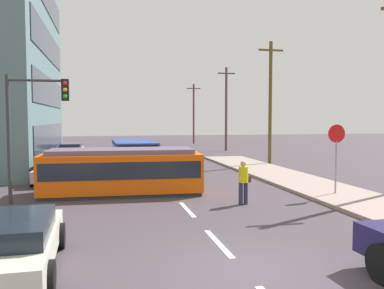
{
  "coord_description": "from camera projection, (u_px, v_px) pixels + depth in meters",
  "views": [
    {
      "loc": [
        -2.91,
        -7.94,
        3.26
      ],
      "look_at": [
        0.73,
        8.5,
        2.18
      ],
      "focal_mm": 37.6,
      "sensor_mm": 36.0,
      "label": 1
    }
  ],
  "objects": [
    {
      "name": "traffic_light_mast",
      "position": [
        33.0,
        115.0,
        15.35
      ],
      "size": [
        2.3,
        0.33,
        4.92
      ],
      "color": "#333333",
      "rests_on": "ground"
    },
    {
      "name": "lane_stripe_2",
      "position": [
        187.0,
        209.0,
        14.42
      ],
      "size": [
        0.16,
        2.4,
        0.01
      ],
      "primitive_type": "cube",
      "color": "silver",
      "rests_on": "ground"
    },
    {
      "name": "parked_sedan_mid",
      "position": [
        56.0,
        170.0,
        20.61
      ],
      "size": [
        2.08,
        4.05,
        1.19
      ],
      "color": "#BCB2CD",
      "rests_on": "ground"
    },
    {
      "name": "utility_pole_distant",
      "position": [
        194.0,
        113.0,
        52.43
      ],
      "size": [
        1.8,
        0.24,
        7.79
      ],
      "color": "brown",
      "rests_on": "ground"
    },
    {
      "name": "utility_pole_far",
      "position": [
        226.0,
        108.0,
        40.64
      ],
      "size": [
        1.8,
        0.24,
        8.43
      ],
      "color": "brown",
      "rests_on": "ground"
    },
    {
      "name": "city_bus",
      "position": [
        134.0,
        153.0,
        25.67
      ],
      "size": [
        2.65,
        5.72,
        1.85
      ],
      "color": "#2C4297",
      "rests_on": "ground"
    },
    {
      "name": "pedestrian_crossing",
      "position": [
        244.0,
        180.0,
        15.22
      ],
      "size": [
        0.51,
        0.36,
        1.67
      ],
      "color": "#2B2B48",
      "rests_on": "ground"
    },
    {
      "name": "parked_sedan_furthest",
      "position": [
        72.0,
        150.0,
        33.87
      ],
      "size": [
        2.01,
        4.2,
        1.19
      ],
      "color": "silver",
      "rests_on": "ground"
    },
    {
      "name": "lane_stripe_1",
      "position": [
        218.0,
        243.0,
        10.52
      ],
      "size": [
        0.16,
        2.4,
        0.01
      ],
      "primitive_type": "cube",
      "color": "silver",
      "rests_on": "ground"
    },
    {
      "name": "streetcar_tram",
      "position": [
        122.0,
        171.0,
        17.41
      ],
      "size": [
        6.88,
        2.85,
        1.96
      ],
      "color": "#F0570A",
      "rests_on": "ground"
    },
    {
      "name": "stop_sign",
      "position": [
        336.0,
        144.0,
        16.73
      ],
      "size": [
        0.76,
        0.07,
        2.88
      ],
      "color": "gray",
      "rests_on": "sidewalk_curb_right"
    },
    {
      "name": "parked_sedan_far",
      "position": [
        73.0,
        157.0,
        27.5
      ],
      "size": [
        2.12,
        4.15,
        1.19
      ],
      "color": "silver",
      "rests_on": "ground"
    },
    {
      "name": "ground_plane",
      "position": [
        169.0,
        190.0,
        18.32
      ],
      "size": [
        120.0,
        120.0,
        0.0
      ],
      "primitive_type": "plane",
      "color": "#453C44"
    },
    {
      "name": "lane_stripe_3",
      "position": [
        154.0,
        174.0,
        23.78
      ],
      "size": [
        0.16,
        2.4,
        0.01
      ],
      "primitive_type": "cube",
      "color": "silver",
      "rests_on": "ground"
    },
    {
      "name": "sidewalk_curb_right",
      "position": [
        355.0,
        199.0,
        15.88
      ],
      "size": [
        3.2,
        36.0,
        0.14
      ],
      "primitive_type": "cube",
      "color": "gray",
      "rests_on": "ground"
    },
    {
      "name": "utility_pole_mid",
      "position": [
        270.0,
        101.0,
        28.23
      ],
      "size": [
        1.8,
        0.24,
        8.64
      ],
      "color": "brown",
      "rests_on": "ground"
    },
    {
      "name": "lane_stripe_4",
      "position": [
        144.0,
        163.0,
        29.63
      ],
      "size": [
        0.16,
        2.4,
        0.01
      ],
      "primitive_type": "cube",
      "color": "silver",
      "rests_on": "ground"
    },
    {
      "name": "parked_sedan_near",
      "position": [
        8.0,
        243.0,
        8.49
      ],
      "size": [
        2.19,
        4.6,
        1.19
      ],
      "color": "silver",
      "rests_on": "ground"
    }
  ]
}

